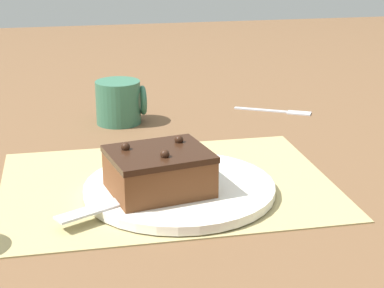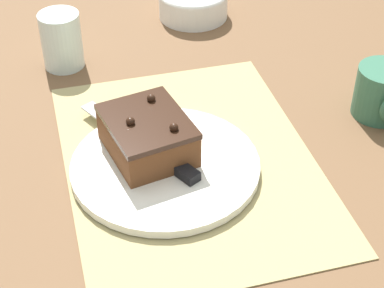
{
  "view_description": "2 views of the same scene",
  "coord_description": "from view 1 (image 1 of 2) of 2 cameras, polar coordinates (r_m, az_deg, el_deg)",
  "views": [
    {
      "loc": [
        -0.13,
        -0.82,
        0.35
      ],
      "look_at": [
        0.03,
        -0.02,
        0.07
      ],
      "focal_mm": 60.0,
      "sensor_mm": 36.0,
      "label": 1
    },
    {
      "loc": [
        0.66,
        -0.17,
        0.58
      ],
      "look_at": [
        0.03,
        -0.0,
        0.06
      ],
      "focal_mm": 60.0,
      "sensor_mm": 36.0,
      "label": 2
    }
  ],
  "objects": [
    {
      "name": "serving_knife",
      "position": [
        0.85,
        -2.23,
        -3.58
      ],
      "size": [
        0.22,
        0.13,
        0.01
      ],
      "rotation": [
        0.0,
        0.0,
        2.06
      ],
      "color": "black",
      "rests_on": "cake_plate"
    },
    {
      "name": "chocolate_cake",
      "position": [
        0.84,
        -2.96,
        -2.41
      ],
      "size": [
        0.14,
        0.13,
        0.07
      ],
      "rotation": [
        0.0,
        0.0,
        0.2
      ],
      "color": "brown",
      "rests_on": "cake_plate"
    },
    {
      "name": "dessert_fork",
      "position": [
        1.26,
        7.76,
        2.95
      ],
      "size": [
        0.14,
        0.08,
        0.01
      ],
      "rotation": [
        0.0,
        0.0,
        4.22
      ],
      "color": "#B7BABF",
      "rests_on": "ground_plane"
    },
    {
      "name": "coffee_mug",
      "position": [
        1.18,
        -6.46,
        3.72
      ],
      "size": [
        0.09,
        0.08,
        0.08
      ],
      "color": "#33664C",
      "rests_on": "ground_plane"
    },
    {
      "name": "cake_plate",
      "position": [
        0.87,
        -1.12,
        -3.95
      ],
      "size": [
        0.26,
        0.26,
        0.01
      ],
      "color": "white",
      "rests_on": "placemat_woven"
    },
    {
      "name": "ground_plane",
      "position": [
        0.9,
        -2.22,
        -3.68
      ],
      "size": [
        3.0,
        3.0,
        0.0
      ],
      "primitive_type": "plane",
      "color": "brown"
    },
    {
      "name": "placemat_woven",
      "position": [
        0.9,
        -2.22,
        -3.56
      ],
      "size": [
        0.46,
        0.34,
        0.0
      ],
      "primitive_type": "cube",
      "color": "tan",
      "rests_on": "ground_plane"
    }
  ]
}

